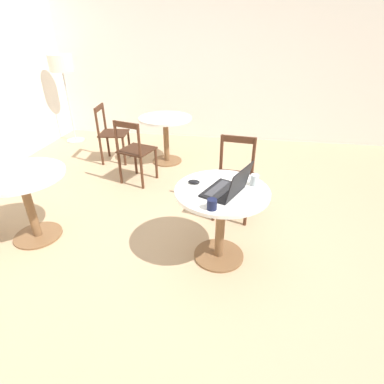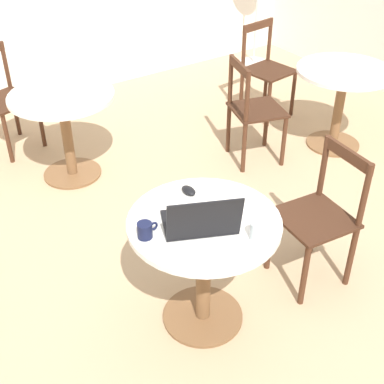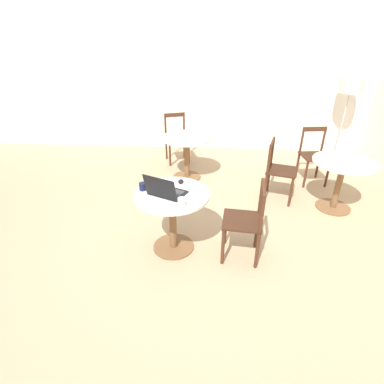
{
  "view_description": "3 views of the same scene",
  "coord_description": "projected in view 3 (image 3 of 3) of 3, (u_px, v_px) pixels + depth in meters",
  "views": [
    {
      "loc": [
        -2.37,
        -0.2,
        1.87
      ],
      "look_at": [
        -0.19,
        0.16,
        0.65
      ],
      "focal_mm": 28.0,
      "sensor_mm": 36.0,
      "label": 1
    },
    {
      "loc": [
        -1.45,
        -1.82,
        2.34
      ],
      "look_at": [
        0.02,
        0.33,
        0.55
      ],
      "focal_mm": 50.0,
      "sensor_mm": 36.0,
      "label": 2
    },
    {
      "loc": [
        0.17,
        -2.78,
        2.19
      ],
      "look_at": [
        -0.02,
        0.27,
        0.52
      ],
      "focal_mm": 28.0,
      "sensor_mm": 36.0,
      "label": 3
    }
  ],
  "objects": [
    {
      "name": "chair_mid_left",
      "position": [
        278.0,
        171.0,
        4.2
      ],
      "size": [
        0.5,
        0.5,
        0.86
      ],
      "color": "#472819",
      "rests_on": "ground_plane"
    },
    {
      "name": "cafe_table_mid",
      "position": [
        342.0,
        173.0,
        3.92
      ],
      "size": [
        0.79,
        0.79,
        0.7
      ],
      "color": "brown",
      "rests_on": "ground_plane"
    },
    {
      "name": "chair_mid_back",
      "position": [
        314.0,
        156.0,
        4.7
      ],
      "size": [
        0.44,
        0.44,
        0.86
      ],
      "color": "#472819",
      "rests_on": "ground_plane"
    },
    {
      "name": "chair_near_right",
      "position": [
        246.0,
        222.0,
        3.09
      ],
      "size": [
        0.44,
        0.44,
        0.86
      ],
      "color": "#472819",
      "rests_on": "ground_plane"
    },
    {
      "name": "floor_lamp",
      "position": [
        351.0,
        89.0,
        5.21
      ],
      "size": [
        0.4,
        0.4,
        1.48
      ],
      "color": "#B7B7B7",
      "rests_on": "ground_plane"
    },
    {
      "name": "mug",
      "position": [
        143.0,
        186.0,
        3.13
      ],
      "size": [
        0.11,
        0.07,
        0.08
      ],
      "color": "#141938",
      "rests_on": "cafe_table_near"
    },
    {
      "name": "laptop",
      "position": [
        165.0,
        191.0,
        3.02
      ],
      "size": [
        0.45,
        0.41,
        0.25
      ],
      "color": "black",
      "rests_on": "cafe_table_near"
    },
    {
      "name": "cafe_table_far",
      "position": [
        187.0,
        148.0,
        4.78
      ],
      "size": [
        0.79,
        0.79,
        0.7
      ],
      "color": "brown",
      "rests_on": "ground_plane"
    },
    {
      "name": "wall_back",
      "position": [
        202.0,
        79.0,
        5.68
      ],
      "size": [
        9.4,
        0.06,
        2.7
      ],
      "color": "white",
      "rests_on": "ground_plane"
    },
    {
      "name": "ground_plane",
      "position": [
        192.0,
        242.0,
        3.49
      ],
      "size": [
        16.0,
        16.0,
        0.0
      ],
      "primitive_type": "plane",
      "color": "tan"
    },
    {
      "name": "mouse",
      "position": [
        181.0,
        181.0,
        3.28
      ],
      "size": [
        0.06,
        0.1,
        0.03
      ],
      "color": "black",
      "rests_on": "cafe_table_near"
    },
    {
      "name": "drinking_glass",
      "position": [
        181.0,
        202.0,
        2.83
      ],
      "size": [
        0.07,
        0.07,
        0.09
      ],
      "color": "silver",
      "rests_on": "cafe_table_near"
    },
    {
      "name": "chair_far_back",
      "position": [
        177.0,
        138.0,
        5.47
      ],
      "size": [
        0.5,
        0.5,
        0.86
      ],
      "color": "#472819",
      "rests_on": "ground_plane"
    },
    {
      "name": "cafe_table_near",
      "position": [
        172.0,
        208.0,
        3.16
      ],
      "size": [
        0.79,
        0.79,
        0.7
      ],
      "color": "brown",
      "rests_on": "ground_plane"
    }
  ]
}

